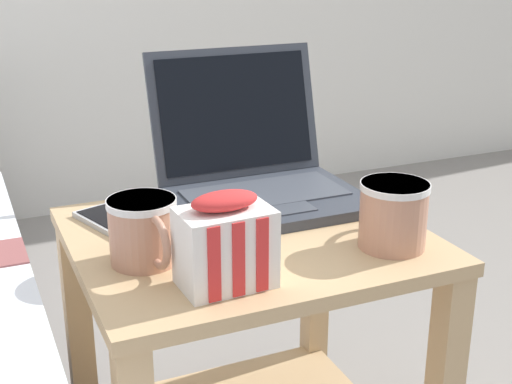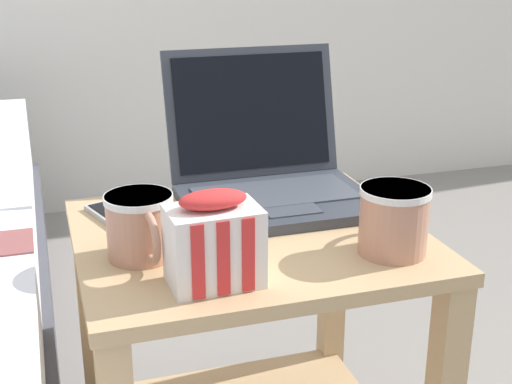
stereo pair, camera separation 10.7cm
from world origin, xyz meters
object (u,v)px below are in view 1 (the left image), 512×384
mug_front_left (144,228)px  mug_front_right (393,211)px  laptop (257,171)px  cell_phone (114,220)px  snack_bag (225,244)px

mug_front_left → mug_front_right: size_ratio=1.01×
laptop → cell_phone: bearing=-176.1°
snack_bag → cell_phone: bearing=107.2°
mug_front_left → laptop: bearing=36.0°
mug_front_right → cell_phone: bearing=144.4°
cell_phone → mug_front_right: bearing=-35.6°
mug_front_left → cell_phone: mug_front_left is taller
mug_front_left → cell_phone: 0.18m
mug_front_left → cell_phone: size_ratio=0.90×
mug_front_left → cell_phone: bearing=92.0°
mug_front_left → snack_bag: size_ratio=1.06×
snack_bag → laptop: bearing=59.4°
laptop → cell_phone: size_ratio=2.08×
laptop → mug_front_right: laptop is taller
laptop → mug_front_left: 0.32m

